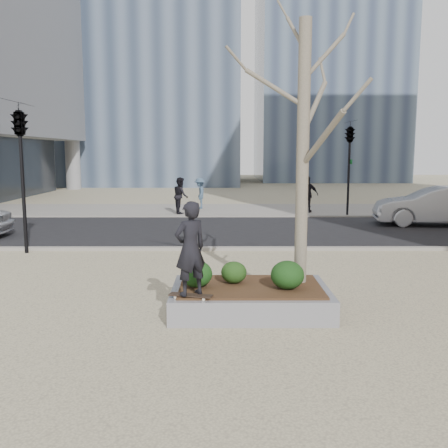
{
  "coord_description": "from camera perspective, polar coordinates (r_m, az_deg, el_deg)",
  "views": [
    {
      "loc": [
        0.47,
        -9.31,
        3.02
      ],
      "look_at": [
        0.5,
        2.0,
        1.4
      ],
      "focal_mm": 40.0,
      "sensor_mm": 36.0,
      "label": 1
    }
  ],
  "objects": [
    {
      "name": "ground",
      "position": [
        9.8,
        -2.94,
        -9.81
      ],
      "size": [
        120.0,
        120.0,
        0.0
      ],
      "primitive_type": "plane",
      "color": "#BDB18B",
      "rests_on": "ground"
    },
    {
      "name": "street",
      "position": [
        19.55,
        -1.53,
        -0.72
      ],
      "size": [
        60.0,
        8.0,
        0.02
      ],
      "primitive_type": "cube",
      "color": "black",
      "rests_on": "ground"
    },
    {
      "name": "far_sidewalk",
      "position": [
        26.48,
        -1.17,
        1.62
      ],
      "size": [
        60.0,
        6.0,
        0.02
      ],
      "primitive_type": "cube",
      "color": "gray",
      "rests_on": "ground"
    },
    {
      "name": "planter",
      "position": [
        9.73,
        3.01,
        -8.55
      ],
      "size": [
        3.0,
        2.0,
        0.45
      ],
      "primitive_type": "cube",
      "color": "gray",
      "rests_on": "ground"
    },
    {
      "name": "planter_mulch",
      "position": [
        9.66,
        3.02,
        -7.15
      ],
      "size": [
        2.7,
        1.7,
        0.04
      ],
      "primitive_type": "cube",
      "color": "#382314",
      "rests_on": "planter"
    },
    {
      "name": "sycamore_tree",
      "position": [
        9.76,
        9.09,
        12.58
      ],
      "size": [
        2.8,
        2.8,
        6.6
      ],
      "primitive_type": null,
      "color": "gray",
      "rests_on": "planter_mulch"
    },
    {
      "name": "shrub_left",
      "position": [
        9.5,
        -3.15,
        -5.71
      ],
      "size": [
        0.6,
        0.6,
        0.51
      ],
      "primitive_type": "ellipsoid",
      "color": "#143E13",
      "rests_on": "planter_mulch"
    },
    {
      "name": "shrub_middle",
      "position": [
        9.78,
        1.13,
        -5.55
      ],
      "size": [
        0.5,
        0.5,
        0.43
      ],
      "primitive_type": "ellipsoid",
      "color": "#173611",
      "rests_on": "planter_mulch"
    },
    {
      "name": "shrub_right",
      "position": [
        9.43,
        7.26,
        -5.79
      ],
      "size": [
        0.63,
        0.63,
        0.53
      ],
      "primitive_type": "ellipsoid",
      "color": "#113310",
      "rests_on": "planter_mulch"
    },
    {
      "name": "skateboard",
      "position": [
        8.96,
        -3.83,
        -8.28
      ],
      "size": [
        0.81,
        0.38,
        0.08
      ],
      "primitive_type": null,
      "rotation": [
        0.0,
        0.0,
        -0.24
      ],
      "color": "black",
      "rests_on": "planter"
    },
    {
      "name": "skateboarder",
      "position": [
        8.75,
        -3.89,
        -2.81
      ],
      "size": [
        0.73,
        0.67,
        1.67
      ],
      "primitive_type": "imported",
      "rotation": [
        0.0,
        0.0,
        3.75
      ],
      "color": "black",
      "rests_on": "skateboard"
    },
    {
      "name": "car_silver",
      "position": [
        22.45,
        23.07,
        1.89
      ],
      "size": [
        5.12,
        2.51,
        1.62
      ],
      "primitive_type": "imported",
      "rotation": [
        0.0,
        0.0,
        4.54
      ],
      "color": "#92949A",
      "rests_on": "street"
    },
    {
      "name": "pedestrian_a",
      "position": [
        24.8,
        -4.98,
        3.27
      ],
      "size": [
        0.86,
        1.01,
        1.8
      ],
      "primitive_type": "imported",
      "rotation": [
        0.0,
        0.0,
        1.8
      ],
      "color": "black",
      "rests_on": "far_sidewalk"
    },
    {
      "name": "pedestrian_b",
      "position": [
        27.0,
        -2.77,
        3.53
      ],
      "size": [
        0.69,
        1.11,
        1.66
      ],
      "primitive_type": "imported",
      "rotation": [
        0.0,
        0.0,
        4.78
      ],
      "color": "#3C556D",
      "rests_on": "far_sidewalk"
    },
    {
      "name": "pedestrian_c",
      "position": [
        25.57,
        9.54,
        3.37
      ],
      "size": [
        1.16,
        0.85,
        1.83
      ],
      "primitive_type": "imported",
      "rotation": [
        0.0,
        0.0,
        2.72
      ],
      "color": "black",
      "rests_on": "far_sidewalk"
    },
    {
      "name": "traffic_light_near",
      "position": [
        16.08,
        -22.03,
        4.81
      ],
      "size": [
        0.6,
        2.48,
        4.5
      ],
      "primitive_type": null,
      "color": "black",
      "rests_on": "ground"
    },
    {
      "name": "traffic_light_far",
      "position": [
        24.67,
        14.08,
        6.11
      ],
      "size": [
        0.6,
        2.48,
        4.5
      ],
      "primitive_type": null,
      "color": "black",
      "rests_on": "ground"
    }
  ]
}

